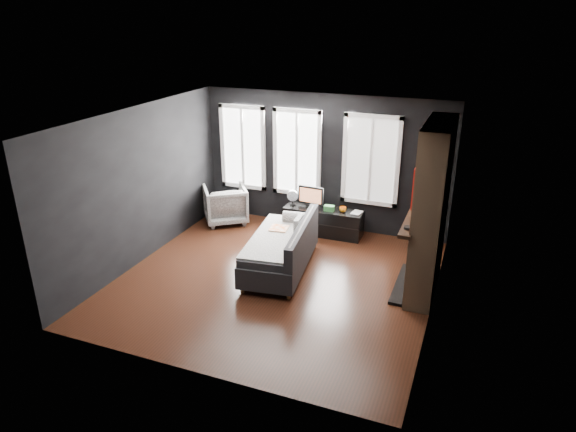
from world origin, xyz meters
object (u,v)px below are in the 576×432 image
at_px(armchair, 225,202).
at_px(media_console, 323,221).
at_px(mantel_vase, 418,201).
at_px(sofa, 280,246).
at_px(mug, 343,209).
at_px(book, 353,206).
at_px(monitor, 311,195).

bearing_deg(armchair, media_console, 147.91).
bearing_deg(armchair, mantel_vase, 131.15).
relative_size(sofa, mug, 15.47).
bearing_deg(book, mug, -163.54).
bearing_deg(sofa, book, 57.59).
distance_m(armchair, monitor, 1.86).
relative_size(sofa, monitor, 3.85).
xyz_separation_m(book, mantel_vase, (1.33, -1.07, 0.66)).
bearing_deg(armchair, book, 147.52).
relative_size(mug, book, 0.55).
relative_size(sofa, media_console, 1.32).
bearing_deg(book, monitor, -179.78).
height_order(armchair, media_console, armchair).
bearing_deg(media_console, book, 1.33).
distance_m(media_console, book, 0.69).
bearing_deg(sofa, armchair, 133.03).
bearing_deg(armchair, mug, 146.57).
height_order(armchair, book, armchair).
bearing_deg(armchair, sofa, 104.15).
relative_size(sofa, mantel_vase, 11.97).
height_order(monitor, mantel_vase, mantel_vase).
relative_size(media_console, monitor, 2.91).
distance_m(armchair, mug, 2.50).
relative_size(armchair, mantel_vase, 5.04).
distance_m(sofa, media_console, 1.72).
xyz_separation_m(sofa, book, (0.81, 1.72, 0.21)).
xyz_separation_m(mug, mantel_vase, (1.51, -1.02, 0.71)).
height_order(sofa, mug, sofa).
bearing_deg(sofa, mantel_vase, 9.61).
xyz_separation_m(media_console, mug, (0.39, -0.03, 0.33)).
distance_m(media_console, monitor, 0.58).
xyz_separation_m(sofa, armchair, (-1.87, 1.55, -0.01)).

